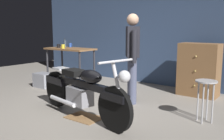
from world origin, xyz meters
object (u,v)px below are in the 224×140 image
object	(u,v)px
mug_blue_enamel	(70,45)
mug_yellow_tall	(63,46)
motorcycle	(82,90)
bottle	(65,44)
storage_bin	(44,80)
person_standing	(132,54)
shop_stool	(206,90)
wooden_dresser	(199,70)
mug_black_matte	(59,46)

from	to	relation	value
mug_blue_enamel	mug_yellow_tall	bearing A→B (deg)	-67.98
motorcycle	mug_blue_enamel	world-z (taller)	mug_blue_enamel
motorcycle	bottle	size ratio (longest dim) A/B	8.97
storage_bin	bottle	distance (m)	1.16
person_standing	mug_blue_enamel	size ratio (longest dim) A/B	14.47
shop_stool	wooden_dresser	xyz separation A→B (m)	(-0.60, 1.48, 0.05)
mug_black_matte	bottle	bearing A→B (deg)	59.43
motorcycle	mug_black_matte	xyz separation A→B (m)	(-2.38, 1.65, 0.50)
wooden_dresser	storage_bin	size ratio (longest dim) A/B	2.50
shop_stool	mug_yellow_tall	distance (m)	3.81
wooden_dresser	motorcycle	bearing A→B (deg)	-112.52
motorcycle	mug_blue_enamel	size ratio (longest dim) A/B	18.75
mug_blue_enamel	motorcycle	bearing A→B (deg)	-40.84
motorcycle	bottle	distance (m)	2.96
motorcycle	mug_yellow_tall	bearing A→B (deg)	154.58
wooden_dresser	mug_yellow_tall	bearing A→B (deg)	-164.19
wooden_dresser	mug_yellow_tall	distance (m)	3.29
mug_black_matte	storage_bin	bearing A→B (deg)	-75.14
person_standing	shop_stool	bearing A→B (deg)	-137.46
motorcycle	mug_blue_enamel	distance (m)	3.06
mug_blue_enamel	bottle	xyz separation A→B (m)	(-0.01, -0.18, 0.04)
wooden_dresser	bottle	bearing A→B (deg)	-168.70
mug_yellow_tall	bottle	world-z (taller)	bottle
wooden_dresser	mug_yellow_tall	size ratio (longest dim) A/B	8.87
storage_bin	mug_black_matte	world-z (taller)	mug_black_matte
storage_bin	mug_yellow_tall	size ratio (longest dim) A/B	3.55
motorcycle	person_standing	distance (m)	1.29
wooden_dresser	bottle	distance (m)	3.41
shop_stool	mug_yellow_tall	world-z (taller)	mug_yellow_tall
storage_bin	mug_blue_enamel	world-z (taller)	mug_blue_enamel
mug_blue_enamel	mug_yellow_tall	size ratio (longest dim) A/B	0.93
person_standing	mug_yellow_tall	distance (m)	2.32
shop_stool	mug_black_matte	bearing A→B (deg)	170.44
person_standing	shop_stool	xyz separation A→B (m)	(1.44, -0.21, -0.43)
wooden_dresser	mug_blue_enamel	xyz separation A→B (m)	(-3.30, -0.48, 0.40)
bottle	wooden_dresser	bearing A→B (deg)	11.30
person_standing	wooden_dresser	bearing A→B (deg)	-72.73
shop_stool	wooden_dresser	distance (m)	1.60
bottle	person_standing	bearing A→B (deg)	-13.73
mug_yellow_tall	mug_black_matte	bearing A→B (deg)	162.52
motorcycle	bottle	xyz separation A→B (m)	(-2.30, 1.79, 0.55)
motorcycle	mug_black_matte	bearing A→B (deg)	156.35
person_standing	shop_stool	distance (m)	1.52
mug_blue_enamel	mug_black_matte	size ratio (longest dim) A/B	0.97
storage_bin	mug_black_matte	xyz separation A→B (m)	(-0.18, 0.66, 0.78)
mug_blue_enamel	mug_yellow_tall	distance (m)	0.44
storage_bin	mug_yellow_tall	distance (m)	0.98
wooden_dresser	mug_black_matte	size ratio (longest dim) A/B	9.28
bottle	storage_bin	bearing A→B (deg)	-83.58
shop_stool	mug_black_matte	world-z (taller)	mug_black_matte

